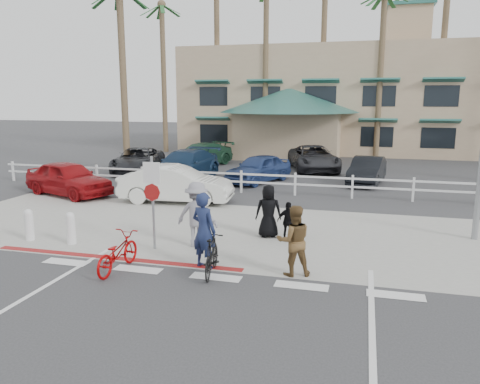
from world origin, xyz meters
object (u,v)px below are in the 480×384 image
(bike_red, at_px, (117,253))
(car_white_sedan, at_px, (176,184))
(car_red_compact, at_px, (69,178))
(sign_post, at_px, (153,198))
(bike_black, at_px, (212,255))

(bike_red, xyz_separation_m, car_white_sedan, (-1.60, 7.52, 0.29))
(bike_red, relative_size, car_red_compact, 0.40)
(sign_post, distance_m, car_red_compact, 9.02)
(car_white_sedan, relative_size, car_red_compact, 1.04)
(car_white_sedan, bearing_deg, sign_post, -168.23)
(bike_black, bearing_deg, sign_post, -41.65)
(sign_post, height_order, car_white_sedan, sign_post)
(sign_post, relative_size, bike_red, 1.66)
(bike_black, height_order, car_white_sedan, car_white_sedan)
(bike_black, xyz_separation_m, car_red_compact, (-8.92, 7.31, 0.27))
(bike_black, bearing_deg, bike_red, 0.63)
(sign_post, xyz_separation_m, bike_red, (-0.14, -1.77, -0.99))
(bike_red, distance_m, bike_black, 2.30)
(sign_post, distance_m, bike_black, 2.74)
(car_red_compact, bearing_deg, sign_post, -111.47)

